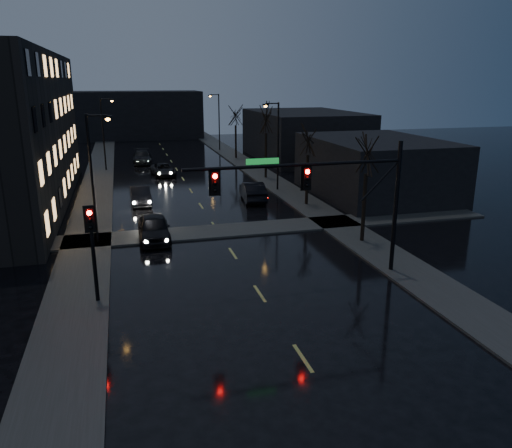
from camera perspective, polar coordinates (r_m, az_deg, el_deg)
ground at (r=17.66m, az=7.73°, el=-18.20°), size 160.00×160.00×0.00m
sidewalk_left at (r=49.41m, az=-17.76°, el=3.88°), size 3.00×140.00×0.12m
sidewalk_right at (r=51.41m, az=1.54°, el=5.11°), size 3.00×140.00×0.12m
sidewalk_cross at (r=33.86m, az=-4.31°, el=-0.81°), size 40.00×3.00×0.12m
commercial_right_near at (r=45.41m, az=13.42°, el=6.33°), size 10.00×14.00×5.00m
commercial_right_far at (r=65.85m, az=5.50°, el=10.07°), size 12.00×18.00×6.00m
far_block at (r=91.58m, az=-13.49°, el=12.04°), size 22.00×10.00×8.00m
signal_mast at (r=24.90m, az=8.42°, el=4.28°), size 11.11×0.41×7.00m
signal_pole_left at (r=23.44m, az=-18.21°, el=-1.82°), size 0.35×0.41×4.53m
tree_near at (r=31.09m, az=12.66°, el=8.94°), size 3.52×3.52×8.08m
tree_mid_a at (r=40.21m, az=6.00°, el=10.24°), size 3.30×3.30×7.58m
tree_mid_b at (r=51.49m, az=1.16°, el=12.48°), size 3.74×3.74×8.59m
tree_far at (r=65.06m, az=-2.36°, el=12.76°), size 3.43×3.43×7.88m
streetlight_l_near at (r=31.81m, az=-17.93°, el=6.07°), size 1.53×0.28×8.00m
streetlight_l_far at (r=58.59m, az=-16.90°, el=10.45°), size 1.53×0.28×8.00m
streetlight_r_mid at (r=45.69m, az=2.28°, el=9.69°), size 1.53×0.28×8.00m
streetlight_r_far at (r=72.79m, az=-4.42°, el=12.07°), size 1.53×0.28×8.00m
oncoming_car_a at (r=32.45m, az=-11.62°, el=-0.44°), size 2.05×4.92×1.66m
oncoming_car_b at (r=42.31m, az=-13.06°, el=3.19°), size 1.70×4.44×1.45m
oncoming_car_c at (r=54.60m, az=-10.56°, el=6.13°), size 2.62×4.92×1.32m
oncoming_car_d at (r=63.35m, az=-12.89°, el=7.48°), size 2.40×5.51×1.58m
lead_car at (r=42.42m, az=-0.39°, el=3.77°), size 2.18×5.06×1.62m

